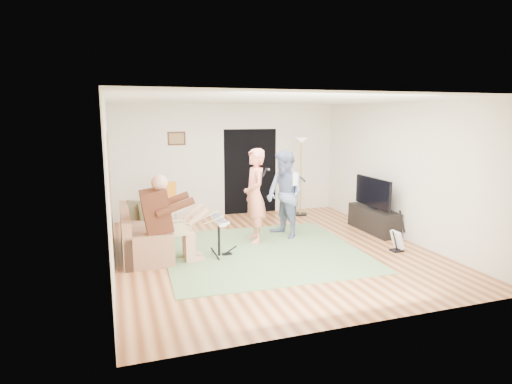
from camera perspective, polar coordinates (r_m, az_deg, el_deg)
floor at (r=7.94m, az=2.08°, el=-7.69°), size 6.00×6.00×0.00m
walls at (r=7.63m, az=2.15°, el=1.99°), size 5.50×6.00×2.70m
ceiling at (r=7.55m, az=2.22°, el=12.18°), size 6.00×6.00×0.00m
window_blinds at (r=7.32m, az=-19.00°, el=2.67°), size 0.00×2.05×2.05m
doorway at (r=10.65m, az=-0.75°, el=2.74°), size 2.10×0.00×2.10m
picture_frame at (r=10.17m, az=-10.55°, el=7.03°), size 0.42×0.03×0.32m
area_rug at (r=7.81m, az=0.89°, el=-7.93°), size 3.58×3.41×0.02m
sofa at (r=7.98m, az=-15.14°, el=-6.00°), size 0.80×1.95×0.79m
drummer at (r=7.30m, az=-11.54°, el=-4.76°), size 0.97×0.54×1.49m
drum_kit at (r=7.52m, az=-4.96°, el=-6.32°), size 0.38×0.68×0.70m
singer at (r=8.22m, az=-0.16°, el=-0.50°), size 0.48×0.69×1.82m
microphone at (r=8.21m, az=1.17°, el=2.66°), size 0.06×0.06×0.24m
guitarist at (r=8.55m, az=3.87°, el=-0.34°), size 0.85×0.99×1.75m
guitar_held at (r=8.57m, az=5.13°, el=1.81°), size 0.28×0.61×0.26m
guitar_spare at (r=8.20m, az=18.35°, el=-6.04°), size 0.27×0.25×0.76m
torchiere_lamp at (r=10.45m, az=6.03°, el=3.94°), size 0.34×0.34×1.90m
dining_chair at (r=9.22m, az=-11.43°, el=-2.95°), size 0.51×0.53×1.03m
tv_cabinet at (r=9.42m, az=15.40°, el=-3.58°), size 0.40×1.40×0.50m
television at (r=9.27m, az=15.32°, el=-0.01°), size 0.06×1.20×0.61m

